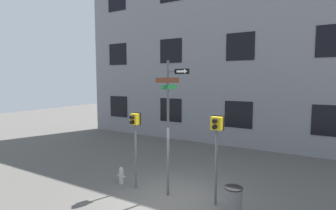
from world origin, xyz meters
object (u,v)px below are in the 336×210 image
Objects in this scene: street_sign_pole at (169,118)px; trash_bin at (233,202)px; pedestrian_signal_left at (135,130)px; pedestrian_signal_right at (216,135)px; fire_hydrant at (121,176)px.

street_sign_pole is 3.44m from trash_bin.
pedestrian_signal_right is at bearing 4.86° from pedestrian_signal_left.
pedestrian_signal_left is at bearing -175.14° from pedestrian_signal_right.
trash_bin reaches higher than fire_hydrant.
pedestrian_signal_left reaches higher than trash_bin.
pedestrian_signal_right is at bearing 2.84° from fire_hydrant.
trash_bin is at bearing -3.78° from fire_hydrant.
street_sign_pole reaches higher than pedestrian_signal_right.
pedestrian_signal_right is (1.71, 0.14, -0.46)m from street_sign_pole.
trash_bin is at bearing -3.45° from pedestrian_signal_left.
pedestrian_signal_left is 4.30m from trash_bin.
pedestrian_signal_left reaches higher than fire_hydrant.
trash_bin is at bearing -33.74° from pedestrian_signal_right.
pedestrian_signal_left is at bearing 176.55° from trash_bin.
fire_hydrant is (-0.78, 0.07, -1.95)m from pedestrian_signal_left.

